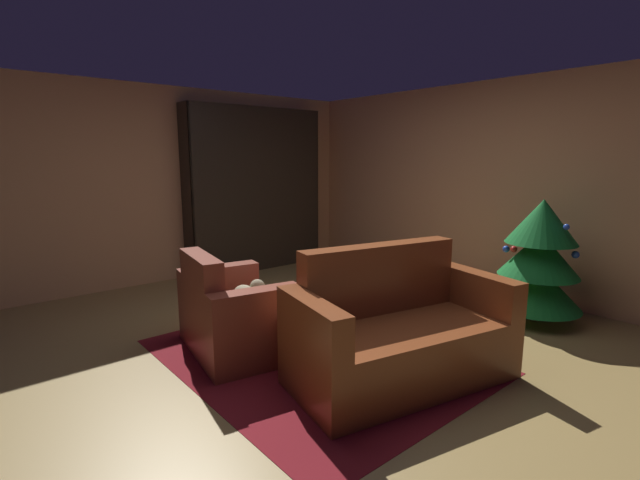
# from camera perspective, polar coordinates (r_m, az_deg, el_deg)

# --- Properties ---
(ground_plane) EXTENTS (7.24, 7.24, 0.00)m
(ground_plane) POSITION_cam_1_polar(r_m,az_deg,el_deg) (4.05, 1.43, -13.17)
(ground_plane) COLOR olive
(wall_back) EXTENTS (6.15, 0.06, 2.50)m
(wall_back) POSITION_cam_1_polar(r_m,az_deg,el_deg) (5.83, 21.47, 6.07)
(wall_back) COLOR tan
(wall_back) RESTS_ON ground
(wall_left) EXTENTS (0.06, 5.36, 2.50)m
(wall_left) POSITION_cam_1_polar(r_m,az_deg,el_deg) (6.33, -17.27, 6.61)
(wall_left) COLOR tan
(wall_left) RESTS_ON ground
(area_rug) EXTENTS (2.53, 2.04, 0.01)m
(area_rug) POSITION_cam_1_polar(r_m,az_deg,el_deg) (3.87, -0.55, -14.29)
(area_rug) COLOR maroon
(area_rug) RESTS_ON ground
(bookshelf_unit) EXTENTS (0.32, 2.09, 2.29)m
(bookshelf_unit) POSITION_cam_1_polar(r_m,az_deg,el_deg) (6.68, -7.10, 6.08)
(bookshelf_unit) COLOR black
(bookshelf_unit) RESTS_ON ground
(armchair_red) EXTENTS (1.15, 0.89, 0.86)m
(armchair_red) POSITION_cam_1_polar(r_m,az_deg,el_deg) (3.93, -10.87, -9.38)
(armchair_red) COLOR brown
(armchair_red) RESTS_ON ground
(couch_red) EXTENTS (1.11, 1.75, 0.97)m
(couch_red) POSITION_cam_1_polar(r_m,az_deg,el_deg) (3.46, 9.73, -11.68)
(couch_red) COLOR brown
(couch_red) RESTS_ON ground
(coffee_table) EXTENTS (0.69, 0.69, 0.43)m
(coffee_table) POSITION_cam_1_polar(r_m,az_deg,el_deg) (3.68, -0.63, -9.20)
(coffee_table) COLOR black
(coffee_table) RESTS_ON ground
(book_stack_on_table) EXTENTS (0.23, 0.19, 0.12)m
(book_stack_on_table) POSITION_cam_1_polar(r_m,az_deg,el_deg) (3.60, -0.61, -7.95)
(book_stack_on_table) COLOR gold
(book_stack_on_table) RESTS_ON coffee_table
(bottle_on_table) EXTENTS (0.07, 0.07, 0.22)m
(bottle_on_table) POSITION_cam_1_polar(r_m,az_deg,el_deg) (3.46, -0.44, -8.28)
(bottle_on_table) COLOR #215720
(bottle_on_table) RESTS_ON coffee_table
(decorated_tree) EXTENTS (0.84, 0.84, 1.22)m
(decorated_tree) POSITION_cam_1_polar(r_m,az_deg,el_deg) (4.95, 25.71, -2.17)
(decorated_tree) COLOR brown
(decorated_tree) RESTS_ON ground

